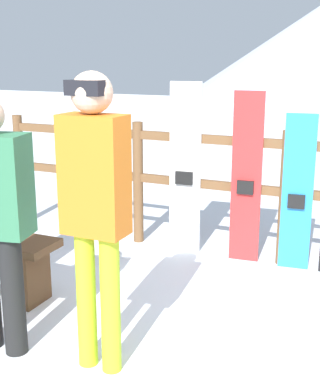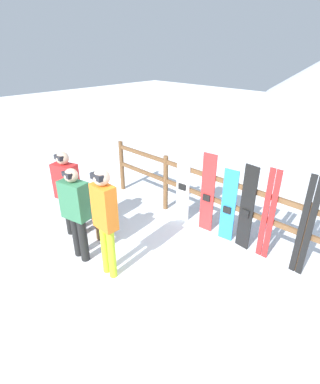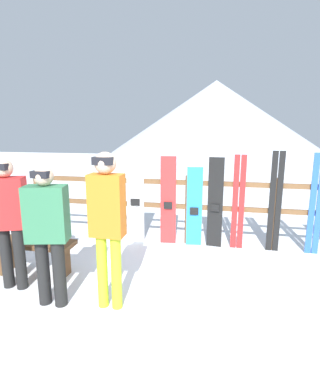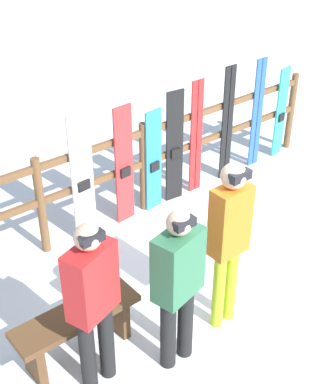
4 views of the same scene
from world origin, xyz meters
The scene contains 12 objects.
ground_plane centered at (0.00, 0.00, 0.00)m, with size 40.00×40.00×0.00m, color white.
fence centered at (0.00, 1.75, 0.72)m, with size 5.83×0.10×1.20m.
bench centered at (-1.95, 0.19, 0.35)m, with size 1.16×0.36×0.48m.
person_red centered at (-1.97, -0.17, 0.94)m, with size 0.47×0.35×1.62m.
person_plaid_green centered at (-1.30, -0.42, 0.91)m, with size 0.48×0.33×1.59m.
person_orange centered at (-0.64, -0.34, 1.05)m, with size 0.36×0.23×1.74m.
snowboard_white centered at (-0.92, 1.70, 0.79)m, with size 0.30×0.07×1.59m.
snowboard_red centered at (-0.33, 1.70, 0.76)m, with size 0.27×0.07×1.53m.
snowboard_blue centered at (0.11, 1.70, 0.67)m, with size 0.26×0.08×1.35m.
snowboard_black_stripe centered at (0.46, 1.70, 0.76)m, with size 0.25×0.07×1.52m.
ski_pair_red centered at (0.83, 1.70, 0.79)m, with size 0.20×0.02×1.57m.
ski_pair_black centered at (1.40, 1.70, 0.82)m, with size 0.19×0.02×1.64m.
Camera 2 is at (2.43, -2.40, 3.20)m, focal length 28.00 mm.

